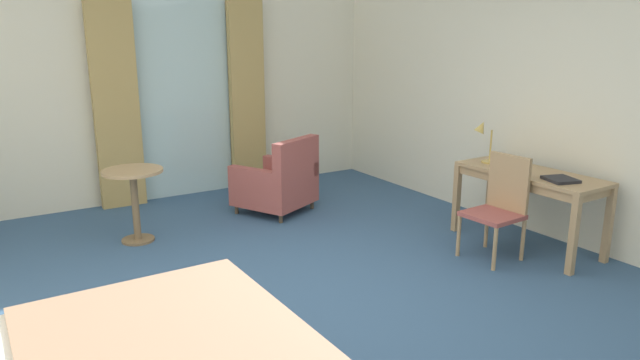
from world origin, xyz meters
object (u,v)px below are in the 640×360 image
desk_lamp (484,136)px  closed_book (561,179)px  writing_desk (530,181)px  armchair_by_window (278,183)px  round_cafe_table (134,190)px  desk_chair (499,203)px

desk_lamp → closed_book: 0.92m
writing_desk → armchair_by_window: (-1.54, 2.22, -0.31)m
writing_desk → closed_book: closed_book is taller
desk_lamp → armchair_by_window: desk_lamp is taller
closed_book → armchair_by_window: armchair_by_window is taller
closed_book → desk_lamp: bearing=109.3°
writing_desk → desk_lamp: (-0.11, 0.51, 0.36)m
round_cafe_table → desk_chair: bearing=-38.3°
round_cafe_table → desk_lamp: bearing=-27.5°
desk_lamp → writing_desk: bearing=-78.1°
closed_book → armchair_by_window: (-1.46, 2.60, -0.41)m
desk_lamp → round_cafe_table: (-3.07, 1.60, -0.48)m
round_cafe_table → writing_desk: bearing=-33.5°
desk_chair → round_cafe_table: (-2.73, 2.15, 0.02)m
writing_desk → closed_book: (-0.07, -0.38, 0.11)m
writing_desk → closed_book: 0.40m
armchair_by_window → writing_desk: bearing=-55.3°
round_cafe_table → closed_book: bearing=-38.6°
writing_desk → desk_lamp: size_ratio=3.18×
desk_chair → armchair_by_window: desk_chair is taller
round_cafe_table → armchair_by_window: bearing=3.9°
desk_chair → desk_lamp: (0.35, 0.55, 0.50)m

